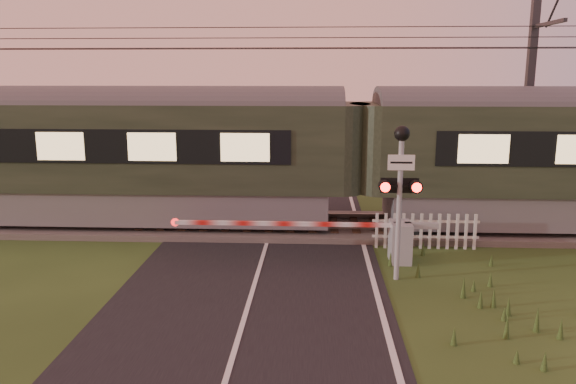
# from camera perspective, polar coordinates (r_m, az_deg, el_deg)

# --- Properties ---
(ground) EXTENTS (160.00, 160.00, 0.00)m
(ground) POSITION_cam_1_polar(r_m,az_deg,el_deg) (11.61, -4.32, -12.28)
(ground) COLOR #283D17
(ground) RESTS_ON ground
(road) EXTENTS (6.00, 140.00, 0.03)m
(road) POSITION_cam_1_polar(r_m,az_deg,el_deg) (11.40, -4.38, -12.71)
(road) COLOR black
(road) RESTS_ON ground
(track_bed) EXTENTS (140.00, 3.40, 0.39)m
(track_bed) POSITION_cam_1_polar(r_m,az_deg,el_deg) (17.70, -1.69, -3.49)
(track_bed) COLOR #47423D
(track_bed) RESTS_ON ground
(overhead_wires) EXTENTS (120.00, 0.62, 0.62)m
(overhead_wires) POSITION_cam_1_polar(r_m,az_deg,el_deg) (17.10, -1.81, 15.13)
(overhead_wires) COLOR black
(overhead_wires) RESTS_ON ground
(train) EXTENTS (43.78, 3.02, 4.08)m
(train) POSITION_cam_1_polar(r_m,az_deg,el_deg) (17.23, 7.19, 3.68)
(train) COLOR slate
(train) RESTS_ON ground
(boom_gate) EXTENTS (6.90, 0.80, 1.07)m
(boom_gate) POSITION_cam_1_polar(r_m,az_deg,el_deg) (14.70, 9.98, -4.74)
(boom_gate) COLOR gray
(boom_gate) RESTS_ON ground
(crossing_signal) EXTENTS (0.92, 0.37, 3.62)m
(crossing_signal) POSITION_cam_1_polar(r_m,az_deg,el_deg) (13.01, 11.34, 1.65)
(crossing_signal) COLOR gray
(crossing_signal) RESTS_ON ground
(picket_fence) EXTENTS (2.93, 0.08, 1.00)m
(picket_fence) POSITION_cam_1_polar(r_m,az_deg,el_deg) (15.99, 13.80, -3.87)
(picket_fence) COLOR silver
(picket_fence) RESTS_ON ground
(catenary_mast) EXTENTS (0.25, 2.47, 7.83)m
(catenary_mast) POSITION_cam_1_polar(r_m,az_deg,el_deg) (20.50, 23.30, 8.98)
(catenary_mast) COLOR #2D2D30
(catenary_mast) RESTS_ON ground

